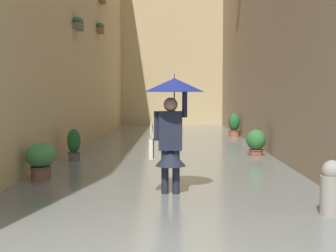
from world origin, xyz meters
The scene contains 9 objects.
ground_plane centered at (0.00, -10.95, 0.00)m, with size 60.00×60.00×0.00m, color gray.
flood_water centered at (0.00, -10.95, 0.06)m, with size 6.31×27.89×0.13m, color slate.
building_facade_far centered at (0.00, -22.79, 6.93)m, with size 9.11×1.80×13.85m, color tan.
person_wading centered at (-0.12, -4.05, 1.45)m, with size 0.98×0.98×2.09m.
potted_plant_mid_left centered at (-2.48, -14.61, 0.54)m, with size 0.44×0.44×1.04m.
potted_plant_far_right centered at (2.33, -7.88, 0.48)m, with size 0.33×0.33×0.92m.
potted_plant_near_left centered at (-2.34, -8.90, 0.46)m, with size 0.52×0.52×0.82m.
potted_plant_near_right centered at (2.40, -5.26, 0.50)m, with size 0.59×0.59×0.84m.
mooring_bollard centered at (-2.29, -2.72, 0.43)m, with size 0.31×0.31×0.87m.
Camera 1 is at (-0.16, 3.52, 1.74)m, focal length 49.73 mm.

